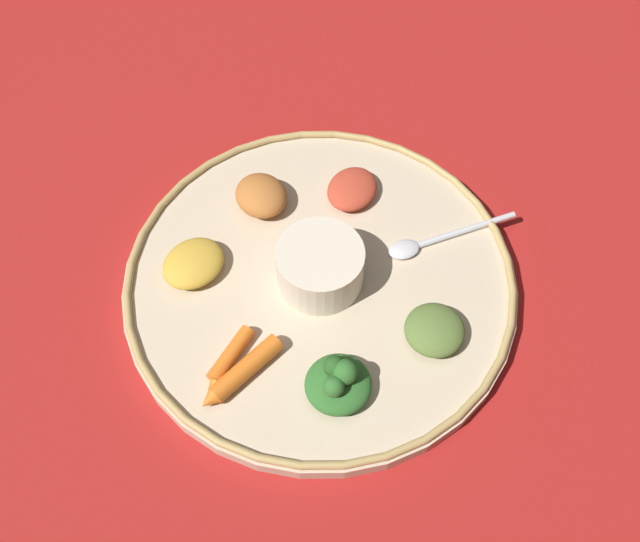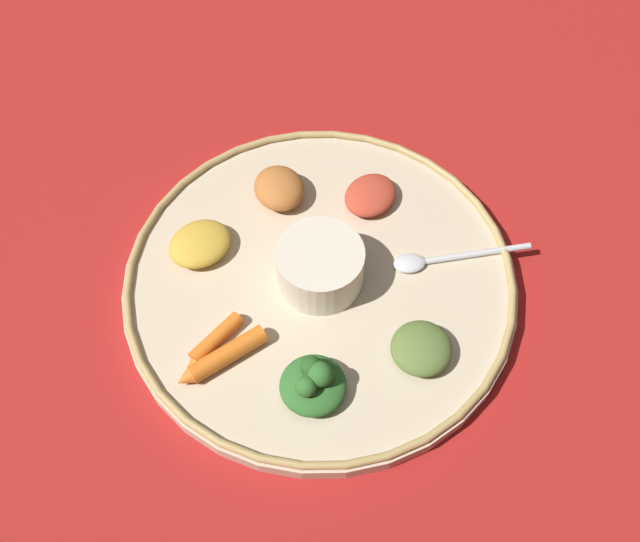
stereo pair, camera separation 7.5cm
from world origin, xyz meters
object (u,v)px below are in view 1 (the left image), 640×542
(carrot_outer, at_px, (242,372))
(greens_pile, at_px, (338,382))
(center_bowl, at_px, (320,265))
(carrot_near_spoon, at_px, (227,359))
(spoon, at_px, (432,241))

(carrot_outer, bearing_deg, greens_pile, 30.58)
(center_bowl, relative_size, carrot_near_spoon, 1.15)
(spoon, xyz_separation_m, carrot_near_spoon, (-0.07, -0.24, 0.00))
(center_bowl, xyz_separation_m, carrot_outer, (0.01, -0.13, -0.02))
(spoon, bearing_deg, carrot_near_spoon, -107.13)
(carrot_near_spoon, bearing_deg, center_bowl, 85.85)
(center_bowl, distance_m, spoon, 0.13)
(center_bowl, relative_size, carrot_outer, 0.93)
(carrot_near_spoon, bearing_deg, spoon, 72.87)
(spoon, height_order, greens_pile, greens_pile)
(center_bowl, bearing_deg, spoon, 59.52)
(greens_pile, xyz_separation_m, carrot_near_spoon, (-0.10, -0.05, -0.01))
(greens_pile, height_order, carrot_near_spoon, greens_pile)
(center_bowl, xyz_separation_m, greens_pile, (0.09, -0.09, -0.01))
(center_bowl, bearing_deg, greens_pile, -43.29)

